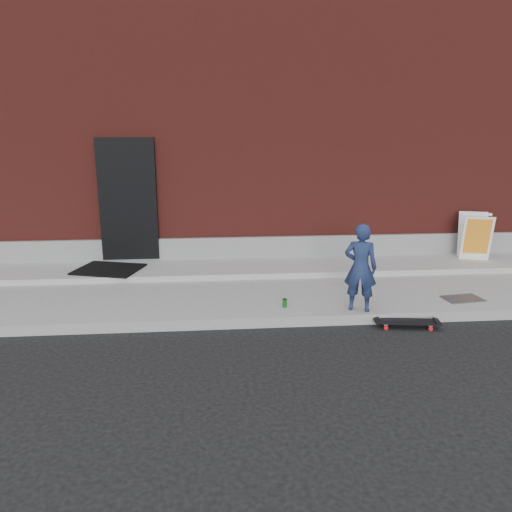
{
  "coord_description": "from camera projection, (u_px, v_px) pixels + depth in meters",
  "views": [
    {
      "loc": [
        -1.04,
        -6.39,
        2.67
      ],
      "look_at": [
        -0.41,
        0.8,
        0.83
      ],
      "focal_mm": 35.0,
      "sensor_mm": 36.0,
      "label": 1
    }
  ],
  "objects": [
    {
      "name": "skateboard",
      "position": [
        407.0,
        322.0,
        6.89
      ],
      "size": [
        0.89,
        0.35,
        0.1
      ],
      "color": "red",
      "rests_on": "ground"
    },
    {
      "name": "soda_can",
      "position": [
        285.0,
        303.0,
        7.25
      ],
      "size": [
        0.07,
        0.07,
        0.12
      ],
      "primitive_type": "cylinder",
      "rotation": [
        0.0,
        0.0,
        0.07
      ],
      "color": "#187C29",
      "rests_on": "sidewalk"
    },
    {
      "name": "ground",
      "position": [
        291.0,
        327.0,
        6.92
      ],
      "size": [
        80.0,
        80.0,
        0.0
      ],
      "primitive_type": "plane",
      "color": "black",
      "rests_on": "ground"
    },
    {
      "name": "apron",
      "position": [
        271.0,
        267.0,
        9.18
      ],
      "size": [
        20.0,
        1.2,
        0.1
      ],
      "primitive_type": "cube",
      "color": "gray",
      "rests_on": "sidewalk"
    },
    {
      "name": "utility_plate",
      "position": [
        463.0,
        299.0,
        7.6
      ],
      "size": [
        0.61,
        0.44,
        0.02
      ],
      "primitive_type": "cube",
      "rotation": [
        0.0,
        0.0,
        0.14
      ],
      "color": "#58575D",
      "rests_on": "sidewalk"
    },
    {
      "name": "building",
      "position": [
        251.0,
        136.0,
        13.05
      ],
      "size": [
        20.0,
        8.1,
        5.0
      ],
      "color": "maroon",
      "rests_on": "ground"
    },
    {
      "name": "sidewalk",
      "position": [
        277.0,
        289.0,
        8.34
      ],
      "size": [
        20.0,
        3.0,
        0.15
      ],
      "primitive_type": "cube",
      "color": "gray",
      "rests_on": "ground"
    },
    {
      "name": "pizza_sign",
      "position": [
        475.0,
        236.0,
        9.49
      ],
      "size": [
        0.68,
        0.75,
        0.88
      ],
      "color": "white",
      "rests_on": "apron"
    },
    {
      "name": "child",
      "position": [
        360.0,
        268.0,
        7.0
      ],
      "size": [
        0.54,
        0.44,
        1.26
      ],
      "primitive_type": "imported",
      "rotation": [
        0.0,
        0.0,
        2.78
      ],
      "color": "navy",
      "rests_on": "sidewalk"
    },
    {
      "name": "doormat",
      "position": [
        109.0,
        269.0,
        8.8
      ],
      "size": [
        1.28,
        1.14,
        0.03
      ],
      "primitive_type": "cube",
      "rotation": [
        0.0,
        0.0,
        -0.29
      ],
      "color": "black",
      "rests_on": "apron"
    }
  ]
}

